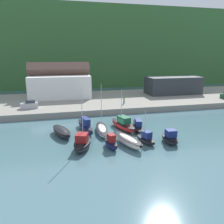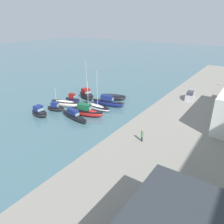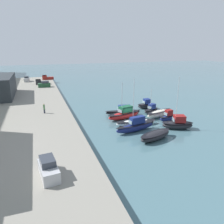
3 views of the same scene
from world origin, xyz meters
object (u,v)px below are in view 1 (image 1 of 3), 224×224
Objects in this scene: moored_boat_2 at (102,130)px; moored_boat_8 at (146,139)px; moored_boat_7 at (128,141)px; person_on_quay at (124,100)px; moored_boat_1 at (85,126)px; moored_boat_5 at (82,143)px; moored_boat_3 at (123,124)px; moored_boat_9 at (170,138)px; moored_boat_0 at (62,132)px; parked_car_1 at (29,105)px; moored_boat_6 at (111,143)px; moored_boat_4 at (138,126)px.

moored_boat_2 is 9.59m from moored_boat_8.
moored_boat_7 is 25.66m from person_on_quay.
moored_boat_5 is (-1.43, -8.36, -0.05)m from moored_boat_1.
moored_boat_3 is at bearing -107.06° from person_on_quay.
moored_boat_8 is at bearing 172.97° from moored_boat_9.
moored_boat_0 is 19.82m from parked_car_1.
moored_boat_6 is 3.06m from moored_boat_7.
moored_boat_3 is 8.15m from moored_boat_7.
moored_boat_3 reaches higher than parked_car_1.
moored_boat_7 is at bearing 178.79° from moored_boat_9.
moored_boat_9 is (10.55, -0.26, 0.00)m from moored_boat_6.
moored_boat_6 is (4.61, -0.76, -0.12)m from moored_boat_5.
moored_boat_7 is (-1.41, -8.02, -0.23)m from moored_boat_3.
moored_boat_6 is 10.55m from moored_boat_9.
moored_boat_8 is at bearing 18.14° from moored_boat_5.
moored_boat_1 is at bearing 99.96° from moored_boat_6.
moored_boat_0 is 20.01m from moored_boat_9.
moored_boat_7 is (3.04, 0.35, -0.07)m from moored_boat_6.
moored_boat_3 is (4.51, 0.74, 0.47)m from moored_boat_2.
moored_boat_8 is at bearing -4.72° from moored_boat_6.
moored_boat_5 is (-11.98, -6.71, 0.20)m from moored_boat_4.
moored_boat_8 reaches higher than moored_boat_7.
moored_boat_6 is at bearing -63.69° from moored_boat_0.
moored_boat_5 is at bearing 179.55° from moored_boat_9.
parked_car_1 is (-23.03, 18.24, 1.59)m from moored_boat_4.
person_on_quay is at bearing 65.24° from moored_boat_2.
moored_boat_4 is (2.92, -0.90, -0.25)m from moored_boat_3.
parked_car_1 is at bearing 133.33° from moored_boat_5.
moored_boat_8 reaches higher than moored_boat_9.
moored_boat_7 is 1.34× the size of moored_boat_8.
moored_boat_0 is 1.27× the size of moored_boat_8.
moored_boat_9 is 1.05× the size of parked_car_1.
moored_boat_2 is 7.63m from moored_boat_6.
person_on_quay reaches higher than moored_boat_0.
moored_boat_3 is 3.06m from moored_boat_4.
moored_boat_0 is at bearing -163.90° from parked_car_1.
moored_boat_4 is 8.36m from moored_boat_9.
moored_boat_4 is at bearing -31.66° from moored_boat_3.
moored_boat_5 is 2.21× the size of moored_boat_9.
moored_boat_3 reaches higher than moored_boat_7.
moored_boat_4 is at bearing -135.49° from parked_car_1.
moored_boat_1 is 3.50m from moored_boat_2.
moored_boat_5 is at bearing -140.13° from moored_boat_4.
moored_boat_7 is at bearing -65.52° from moored_boat_1.
moored_boat_3 is 3.99× the size of person_on_quay.
moored_boat_1 is 2.00× the size of moored_boat_6.
person_on_quay is at bearing 62.70° from moored_boat_8.
moored_boat_0 is at bearing 160.42° from moored_boat_9.
moored_boat_1 is at bearing -150.17° from parked_car_1.
moored_boat_2 is (7.82, 0.08, -0.18)m from moored_boat_0.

